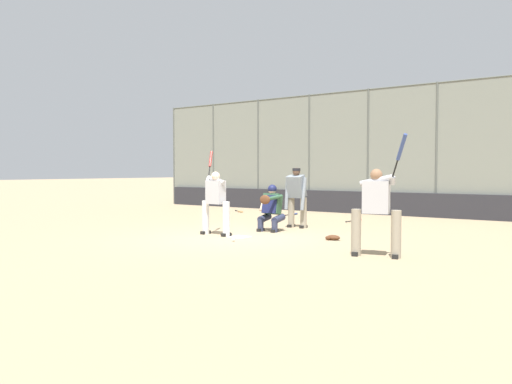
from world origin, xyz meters
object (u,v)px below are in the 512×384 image
Objects in this scene: umpire_home at (297,196)px; baseball_loose at (233,240)px; fielding_glove_on_dirt at (333,238)px; catcher_behind_plate at (271,207)px; spare_bat_third_base_side at (293,214)px; spare_bat_near_backstop at (240,211)px; spare_bat_by_padding at (355,220)px; batter_at_plate at (215,201)px; batter_on_deck at (377,209)px.

umpire_home is 3.30m from baseball_loose.
umpire_home is 2.71m from fielding_glove_on_dirt.
catcher_behind_plate is 2.22m from baseball_loose.
umpire_home is (-0.16, -1.08, 0.26)m from catcher_behind_plate.
umpire_home is at bearing -147.82° from spare_bat_third_base_side.
spare_bat_by_padding is (-5.11, 0.75, 0.00)m from spare_bat_near_backstop.
spare_bat_near_backstop is at bearing -54.07° from batter_at_plate.
batter_on_deck is at bearing 146.14° from catcher_behind_plate.
catcher_behind_plate is 1.70× the size of spare_bat_near_backstop.
baseball_loose is (-0.20, 3.18, -0.87)m from umpire_home.
catcher_behind_plate is 1.41× the size of spare_bat_by_padding.
spare_bat_third_base_side is at bearing -73.55° from batter_at_plate.
catcher_behind_plate is 3.76× the size of fielding_glove_on_dirt.
batter_on_deck is at bearing -4.69° from spare_bat_near_backstop.
baseball_loose is (-0.36, 2.11, -0.60)m from catcher_behind_plate.
umpire_home is at bearing 173.77° from spare_bat_by_padding.
spare_bat_third_base_side is at bearing -70.53° from baseball_loose.
batter_at_plate is 3.03m from fielding_glove_on_dirt.
catcher_behind_plate is 6.18m from spare_bat_near_backstop.
fielding_glove_on_dirt is (-4.07, 5.09, 0.03)m from spare_bat_third_base_side.
spare_bat_third_base_side is 11.37× the size of baseball_loose.
baseball_loose is at bearing 96.02° from catcher_behind_plate.
umpire_home is 22.74× the size of baseball_loose.
catcher_behind_plate is 2.27m from fielding_glove_on_dirt.
umpire_home is at bearing -2.09° from spare_bat_near_backstop.
batter_at_plate is at bearing 16.77° from fielding_glove_on_dirt.
spare_bat_by_padding is 1.04× the size of spare_bat_third_base_side.
baseball_loose is (1.75, 1.49, -0.02)m from fielding_glove_on_dirt.
fielding_glove_on_dirt reaches higher than baseball_loose.
spare_bat_near_backstop is 2.22× the size of fielding_glove_on_dirt.
batter_at_plate reaches higher than catcher_behind_plate.
catcher_behind_plate is (-0.69, -1.46, -0.22)m from batter_at_plate.
fielding_glove_on_dirt is (-2.11, 0.62, -0.58)m from catcher_behind_plate.
catcher_behind_plate reaches higher than spare_bat_third_base_side.
umpire_home is at bearing -41.01° from fielding_glove_on_dirt.
spare_bat_third_base_side is at bearing 118.83° from batter_on_deck.
batter_on_deck reaches higher than baseball_loose.
batter_at_plate reaches higher than spare_bat_near_backstop.
spare_bat_near_backstop is at bearing -36.67° from umpire_home.
catcher_behind_plate is 3.79m from spare_bat_by_padding.
spare_bat_third_base_side is at bearing 81.60° from spare_bat_by_padding.
batter_at_plate is 6.12m from spare_bat_third_base_side.
batter_on_deck is at bearing 178.50° from baseball_loose.
spare_bat_near_backstop is (3.61, -5.86, -0.83)m from batter_at_plate.
catcher_behind_plate is at bearing -16.32° from fielding_glove_on_dirt.
baseball_loose is (3.40, -0.09, -0.86)m from batter_on_deck.
catcher_behind_plate is 0.73× the size of umpire_home.
catcher_behind_plate is at bearing -11.05° from spare_bat_near_backstop.
batter_on_deck is 6.60m from spare_bat_by_padding.
spare_bat_by_padding is at bearing -102.11° from batter_at_plate.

